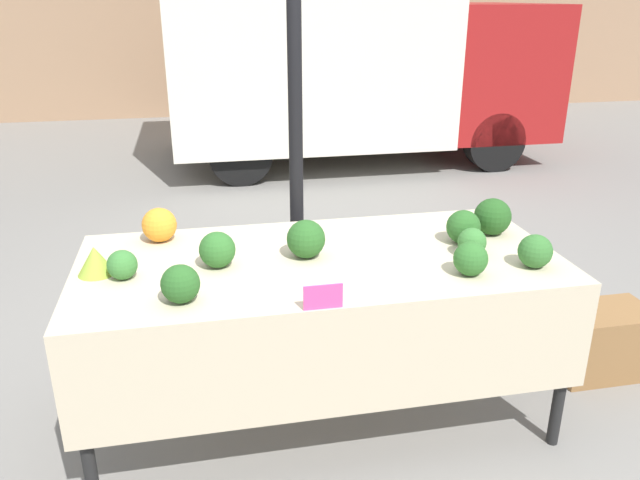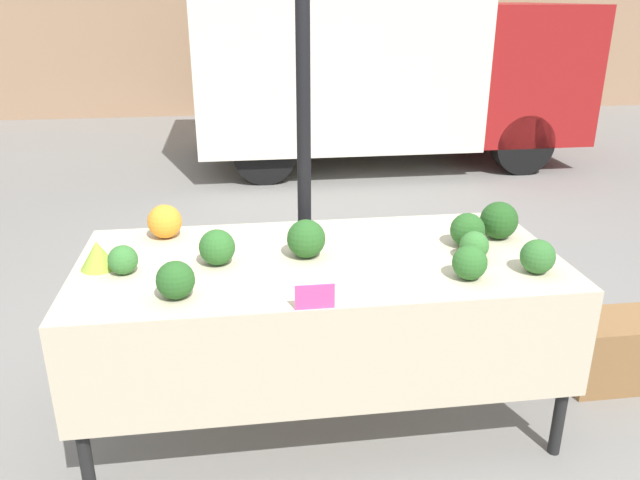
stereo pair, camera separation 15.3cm
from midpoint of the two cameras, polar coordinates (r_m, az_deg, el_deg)
name	(u,v)px [view 1 (the left image)]	position (r m, az deg, el deg)	size (l,w,h in m)	color
ground_plane	(320,412)	(3.03, -1.50, -15.47)	(40.00, 40.00, 0.00)	gray
tent_pole	(296,127)	(3.11, -3.68, 10.29)	(0.07, 0.07, 2.44)	black
parked_truck	(343,53)	(7.40, 1.52, 16.74)	(4.22, 2.20, 2.30)	silver
market_table	(323,283)	(2.61, -1.40, -3.95)	(2.02, 0.94, 0.79)	beige
orange_cauliflower	(159,225)	(2.90, -15.96, 1.32)	(0.15, 0.15, 0.15)	orange
romanesco_head	(95,260)	(2.64, -21.45, -1.77)	(0.14, 0.14, 0.12)	#93B238
broccoli_head_0	(535,251)	(2.64, 17.52, -1.00)	(0.14, 0.14, 0.14)	#336B2D
broccoli_head_1	(463,227)	(2.82, 11.47, 1.16)	(0.15, 0.15, 0.15)	#285B23
broccoli_head_2	(306,239)	(2.61, -2.97, 0.08)	(0.16, 0.16, 0.16)	#285B23
broccoli_head_3	(493,217)	(2.95, 14.08, 2.07)	(0.17, 0.17, 0.17)	#23511E
broccoli_head_4	(472,242)	(2.69, 12.15, -0.20)	(0.12, 0.12, 0.12)	#387533
broccoli_head_5	(471,259)	(2.50, 11.91, -1.72)	(0.14, 0.14, 0.14)	#2D6628
broccoli_head_6	(217,250)	(2.57, -11.07, -0.90)	(0.15, 0.15, 0.15)	#2D6628
broccoli_head_7	(180,284)	(2.31, -14.52, -3.93)	(0.14, 0.14, 0.14)	#285B23
broccoli_head_8	(122,265)	(2.56, -19.28, -2.18)	(0.12, 0.12, 0.12)	#387533
price_sign	(323,297)	(2.20, -1.72, -5.25)	(0.14, 0.01, 0.09)	#EF4793
produce_crate	(601,341)	(3.50, 23.17, -8.48)	(0.48, 0.31, 0.35)	olive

